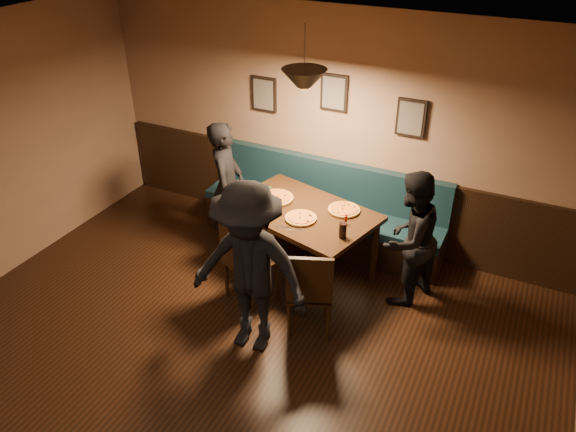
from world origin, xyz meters
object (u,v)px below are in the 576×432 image
(diner_right, at_px, (409,239))
(soda_glass, at_px, (343,230))
(chair_near_right, at_px, (310,288))
(diner_left, at_px, (227,187))
(booth_bench, at_px, (321,207))
(tabasco_bottle, at_px, (346,219))
(diner_front, at_px, (249,270))
(dining_table, at_px, (302,242))
(chair_near_left, at_px, (251,259))

(diner_right, distance_m, soda_glass, 0.72)
(chair_near_right, distance_m, soda_glass, 0.66)
(diner_left, bearing_deg, booth_bench, -81.05)
(soda_glass, xyz_separation_m, tabasco_bottle, (-0.06, 0.24, -0.02))
(chair_near_right, height_order, diner_right, diner_right)
(diner_front, bearing_deg, diner_left, 123.58)
(dining_table, distance_m, soda_glass, 0.83)
(chair_near_left, relative_size, diner_front, 0.58)
(diner_front, bearing_deg, dining_table, 87.74)
(dining_table, distance_m, diner_right, 1.22)
(dining_table, distance_m, tabasco_bottle, 0.72)
(diner_right, relative_size, diner_front, 0.85)
(booth_bench, height_order, tabasco_bottle, booth_bench)
(chair_near_left, distance_m, tabasco_bottle, 1.07)
(diner_left, xyz_separation_m, tabasco_bottle, (1.57, -0.22, 0.09))
(dining_table, distance_m, chair_near_right, 0.92)
(tabasco_bottle, bearing_deg, diner_front, -112.12)
(chair_near_left, distance_m, diner_right, 1.64)
(dining_table, xyz_separation_m, diner_right, (1.17, 0.08, 0.33))
(diner_right, bearing_deg, chair_near_left, -40.28)
(booth_bench, xyz_separation_m, dining_table, (0.06, -0.69, -0.08))
(chair_near_left, bearing_deg, diner_front, -36.69)
(soda_glass, bearing_deg, booth_bench, 122.87)
(chair_near_left, bearing_deg, chair_near_right, 12.82)
(diner_left, height_order, tabasco_bottle, diner_left)
(diner_front, bearing_deg, tabasco_bottle, 63.51)
(booth_bench, xyz_separation_m, diner_left, (-0.99, -0.54, 0.30))
(diner_left, distance_m, diner_right, 2.22)
(diner_right, bearing_deg, diner_front, -17.17)
(dining_table, relative_size, chair_near_left, 1.51)
(booth_bench, bearing_deg, tabasco_bottle, -52.28)
(booth_bench, height_order, soda_glass, booth_bench)
(booth_bench, relative_size, dining_table, 1.93)
(tabasco_bottle, bearing_deg, booth_bench, 127.72)
(tabasco_bottle, bearing_deg, chair_near_right, -95.55)
(chair_near_right, bearing_deg, tabasco_bottle, 62.72)
(chair_near_right, distance_m, diner_front, 0.72)
(diner_right, xyz_separation_m, tabasco_bottle, (-0.64, -0.15, 0.15))
(chair_near_left, height_order, diner_left, diner_left)
(dining_table, xyz_separation_m, chair_near_left, (-0.28, -0.65, 0.10))
(dining_table, relative_size, soda_glass, 9.45)
(chair_near_left, distance_m, chair_near_right, 0.76)
(soda_glass, bearing_deg, tabasco_bottle, 103.79)
(diner_front, xyz_separation_m, soda_glass, (0.54, 0.94, 0.04))
(chair_near_left, height_order, diner_right, diner_right)
(booth_bench, xyz_separation_m, diner_right, (1.23, -0.61, 0.25))
(diner_left, distance_m, diner_front, 1.78)
(chair_near_right, bearing_deg, soda_glass, 53.46)
(chair_near_left, xyz_separation_m, chair_near_right, (0.74, -0.15, -0.02))
(dining_table, xyz_separation_m, chair_near_right, (0.45, -0.80, 0.08))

